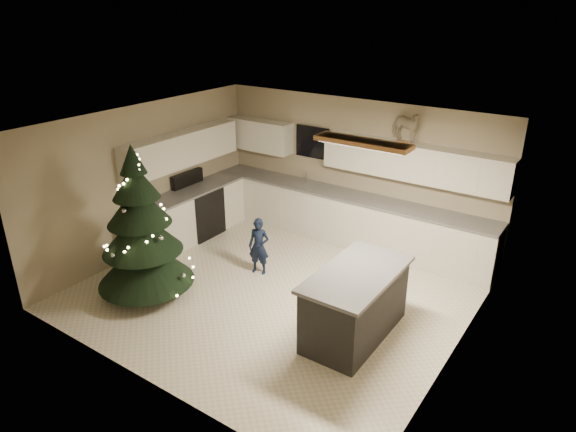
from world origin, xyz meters
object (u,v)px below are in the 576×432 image
object	(u,v)px
christmas_tree	(142,236)
toddler	(259,246)
bar_stool	(342,277)
island	(355,303)
rocking_horse	(405,126)

from	to	relation	value
christmas_tree	toddler	world-z (taller)	christmas_tree
bar_stool	christmas_tree	size ratio (longest dim) A/B	0.28
christmas_tree	toddler	xyz separation A→B (m)	(1.01, 1.49, -0.49)
christmas_tree	toddler	size ratio (longest dim) A/B	2.48
island	toddler	xyz separation A→B (m)	(-2.08, 0.62, -0.00)
bar_stool	island	bearing A→B (deg)	-46.56
toddler	island	bearing A→B (deg)	-33.19
island	bar_stool	xyz separation A→B (m)	(-0.47, 0.49, 0.01)
island	rocking_horse	distance (m)	3.22
bar_stool	rocking_horse	xyz separation A→B (m)	(-0.10, 2.11, 1.78)
christmas_tree	bar_stool	bearing A→B (deg)	27.39
island	bar_stool	size ratio (longest dim) A/B	2.59
bar_stool	christmas_tree	world-z (taller)	christmas_tree
bar_stool	rocking_horse	distance (m)	2.77
bar_stool	rocking_horse	size ratio (longest dim) A/B	0.99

